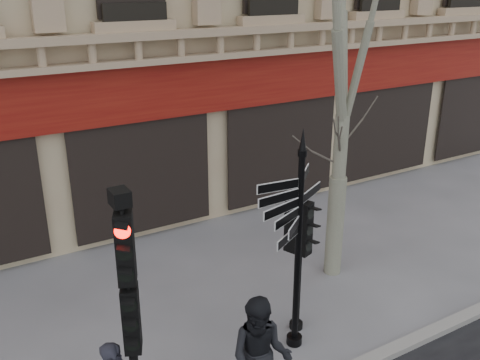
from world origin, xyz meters
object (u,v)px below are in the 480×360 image
object	(u,v)px
traffic_signal_main	(128,292)
pedestrian_b	(261,357)
fingerpost	(300,206)
traffic_signal_secondary	(300,242)

from	to	relation	value
traffic_signal_main	pedestrian_b	distance (m)	2.26
fingerpost	traffic_signal_main	bearing A→B (deg)	171.52
fingerpost	pedestrian_b	distance (m)	2.36
fingerpost	pedestrian_b	world-z (taller)	fingerpost
traffic_signal_main	fingerpost	bearing A→B (deg)	33.10
traffic_signal_main	traffic_signal_secondary	xyz separation A→B (m)	(3.34, 0.89, -0.58)
fingerpost	pedestrian_b	xyz separation A→B (m)	(-1.34, -0.98, -1.68)
traffic_signal_main	traffic_signal_secondary	world-z (taller)	traffic_signal_main
pedestrian_b	traffic_signal_secondary	bearing A→B (deg)	79.44
fingerpost	traffic_signal_secondary	size ratio (longest dim) A/B	1.54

